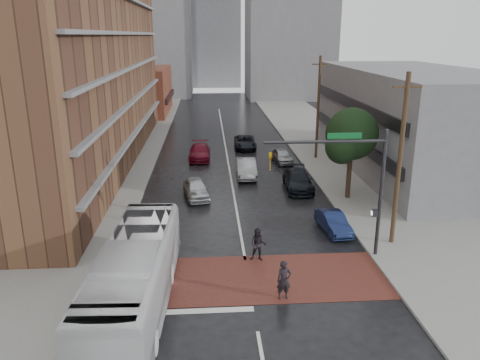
{
  "coord_description": "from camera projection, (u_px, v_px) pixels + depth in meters",
  "views": [
    {
      "loc": [
        -1.9,
        -20.64,
        11.85
      ],
      "look_at": [
        -0.04,
        6.14,
        3.5
      ],
      "focal_mm": 35.0,
      "sensor_mm": 36.0,
      "label": 1
    }
  ],
  "objects": [
    {
      "name": "ground",
      "position": [
        249.0,
        283.0,
        23.31
      ],
      "size": [
        160.0,
        160.0,
        0.0
      ],
      "primitive_type": "plane",
      "color": "black",
      "rests_on": "ground"
    },
    {
      "name": "crosswalk",
      "position": [
        248.0,
        278.0,
        23.78
      ],
      "size": [
        14.0,
        5.0,
        0.02
      ],
      "primitive_type": "cube",
      "color": "maroon",
      "rests_on": "ground"
    },
    {
      "name": "sidewalk_west",
      "position": [
        112.0,
        159.0,
        46.34
      ],
      "size": [
        9.0,
        90.0,
        0.15
      ],
      "primitive_type": "cube",
      "color": "gray",
      "rests_on": "ground"
    },
    {
      "name": "sidewalk_east",
      "position": [
        339.0,
        155.0,
        47.86
      ],
      "size": [
        9.0,
        90.0,
        0.15
      ],
      "primitive_type": "cube",
      "color": "gray",
      "rests_on": "ground"
    },
    {
      "name": "apartment_block",
      "position": [
        68.0,
        9.0,
        41.08
      ],
      "size": [
        10.0,
        44.0,
        28.0
      ],
      "primitive_type": "cube",
      "color": "brown",
      "rests_on": "ground"
    },
    {
      "name": "storefront_west",
      "position": [
        142.0,
        91.0,
        72.91
      ],
      "size": [
        8.0,
        16.0,
        7.0
      ],
      "primitive_type": "cube",
      "color": "brown",
      "rests_on": "ground"
    },
    {
      "name": "building_east",
      "position": [
        412.0,
        120.0,
        42.12
      ],
      "size": [
        11.0,
        26.0,
        9.0
      ],
      "primitive_type": "cube",
      "color": "gray",
      "rests_on": "ground"
    },
    {
      "name": "distant_tower_west",
      "position": [
        144.0,
        13.0,
        91.93
      ],
      "size": [
        18.0,
        16.0,
        32.0
      ],
      "primitive_type": "cube",
      "color": "gray",
      "rests_on": "ground"
    },
    {
      "name": "distant_tower_east",
      "position": [
        290.0,
        0.0,
        87.48
      ],
      "size": [
        16.0,
        14.0,
        36.0
      ],
      "primitive_type": "cube",
      "color": "gray",
      "rests_on": "ground"
    },
    {
      "name": "distant_tower_center",
      "position": [
        214.0,
        34.0,
        110.24
      ],
      "size": [
        12.0,
        10.0,
        24.0
      ],
      "primitive_type": "cube",
      "color": "gray",
      "rests_on": "ground"
    },
    {
      "name": "street_tree",
      "position": [
        352.0,
        137.0,
        33.93
      ],
      "size": [
        4.2,
        4.1,
        6.9
      ],
      "color": "#332319",
      "rests_on": "ground"
    },
    {
      "name": "signal_mast",
      "position": [
        356.0,
        176.0,
        24.67
      ],
      "size": [
        6.5,
        0.3,
        7.2
      ],
      "color": "#2D2D33",
      "rests_on": "ground"
    },
    {
      "name": "utility_pole_near",
      "position": [
        400.0,
        160.0,
        26.18
      ],
      "size": [
        1.6,
        0.26,
        10.0
      ],
      "color": "#473321",
      "rests_on": "ground"
    },
    {
      "name": "utility_pole_far",
      "position": [
        318.0,
        107.0,
        45.23
      ],
      "size": [
        1.6,
        0.26,
        10.0
      ],
      "color": "#473321",
      "rests_on": "ground"
    },
    {
      "name": "transit_bus",
      "position": [
        134.0,
        277.0,
        20.59
      ],
      "size": [
        3.29,
        12.0,
        3.31
      ],
      "primitive_type": "imported",
      "rotation": [
        0.0,
        0.0,
        -0.04
      ],
      "color": "silver",
      "rests_on": "ground"
    },
    {
      "name": "pedestrian_a",
      "position": [
        284.0,
        280.0,
        21.69
      ],
      "size": [
        0.76,
        0.56,
        1.92
      ],
      "primitive_type": "imported",
      "rotation": [
        0.0,
        0.0,
        0.16
      ],
      "color": "black",
      "rests_on": "ground"
    },
    {
      "name": "pedestrian_b",
      "position": [
        258.0,
        245.0,
        25.43
      ],
      "size": [
        1.03,
        0.88,
        1.87
      ],
      "primitive_type": "imported",
      "rotation": [
        0.0,
        0.0,
        -0.21
      ],
      "color": "black",
      "rests_on": "ground"
    },
    {
      "name": "car_travel_a",
      "position": [
        196.0,
        189.0,
        35.37
      ],
      "size": [
        2.35,
        4.41,
        1.43
      ],
      "primitive_type": "imported",
      "rotation": [
        0.0,
        0.0,
        0.16
      ],
      "color": "#B6BBBF",
      "rests_on": "ground"
    },
    {
      "name": "car_travel_b",
      "position": [
        246.0,
        168.0,
        40.63
      ],
      "size": [
        1.74,
        4.71,
        1.54
      ],
      "primitive_type": "imported",
      "rotation": [
        0.0,
        0.0,
        -0.02
      ],
      "color": "#969A9D",
      "rests_on": "ground"
    },
    {
      "name": "car_travel_c",
      "position": [
        200.0,
        152.0,
        46.45
      ],
      "size": [
        2.16,
        5.09,
        1.46
      ],
      "primitive_type": "imported",
      "rotation": [
        0.0,
        0.0,
        -0.02
      ],
      "color": "maroon",
      "rests_on": "ground"
    },
    {
      "name": "suv_travel",
      "position": [
        245.0,
        142.0,
        50.92
      ],
      "size": [
        2.34,
        4.92,
        1.36
      ],
      "primitive_type": "imported",
      "rotation": [
        0.0,
        0.0,
        -0.02
      ],
      "color": "black",
      "rests_on": "ground"
    },
    {
      "name": "car_parked_near",
      "position": [
        333.0,
        222.0,
        29.27
      ],
      "size": [
        1.7,
        3.86,
        1.23
      ],
      "primitive_type": "imported",
      "rotation": [
        0.0,
        0.0,
        0.11
      ],
      "color": "#141F47",
      "rests_on": "ground"
    },
    {
      "name": "car_parked_mid",
      "position": [
        298.0,
        180.0,
        37.34
      ],
      "size": [
        2.25,
        5.17,
        1.48
      ],
      "primitive_type": "imported",
      "rotation": [
        0.0,
        0.0,
        -0.03
      ],
      "color": "black",
      "rests_on": "ground"
    },
    {
      "name": "car_parked_far",
      "position": [
        282.0,
        156.0,
        45.22
      ],
      "size": [
        1.99,
        4.08,
        1.34
      ],
      "primitive_type": "imported",
      "rotation": [
        0.0,
        0.0,
        0.11
      ],
      "color": "#97999E",
      "rests_on": "ground"
    }
  ]
}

